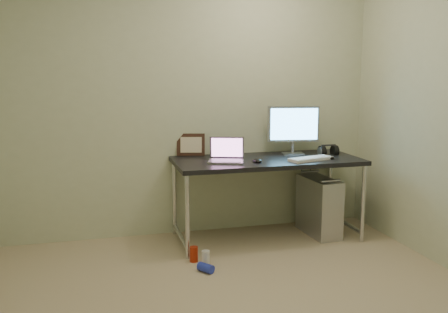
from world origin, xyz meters
TOP-DOWN VIEW (x-y plane):
  - wall_back at (0.00, 1.75)m, footprint 3.50×0.02m
  - desk at (0.62, 1.38)m, footprint 1.69×0.74m
  - tower_computer at (1.14, 1.36)m, footprint 0.26×0.53m
  - cable_a at (1.09, 1.70)m, footprint 0.01×0.16m
  - cable_b at (1.18, 1.68)m, footprint 0.02×0.11m
  - can_red at (-0.15, 0.97)m, footprint 0.09×0.09m
  - can_white at (-0.07, 0.87)m, footprint 0.07×0.07m
  - can_blue at (-0.10, 0.73)m, footprint 0.13×0.14m
  - laptop at (0.23, 1.34)m, footprint 0.37×0.34m
  - monitor at (0.94, 1.54)m, footprint 0.49×0.18m
  - keyboard at (0.97, 1.20)m, footprint 0.44×0.25m
  - mouse_right at (1.18, 1.23)m, footprint 0.08×0.12m
  - mouse_left at (0.48, 1.24)m, footprint 0.09×0.13m
  - headphones at (1.26, 1.44)m, footprint 0.18×0.11m
  - picture_frame at (-0.02, 1.72)m, footprint 0.27×0.14m
  - webcam at (0.18, 1.63)m, footprint 0.04×0.03m

SIDE VIEW (x-z plane):
  - can_blue at x=-0.10m, z-range 0.00..0.07m
  - can_white at x=-0.07m, z-range 0.00..0.12m
  - can_red at x=-0.15m, z-range 0.00..0.13m
  - tower_computer at x=1.14m, z-range -0.02..0.56m
  - cable_b at x=1.18m, z-range 0.02..0.74m
  - cable_a at x=1.09m, z-range 0.06..0.74m
  - desk at x=0.62m, z-range 0.30..1.05m
  - keyboard at x=0.97m, z-range 0.75..0.78m
  - mouse_right at x=1.18m, z-range 0.75..0.79m
  - mouse_left at x=0.48m, z-range 0.75..0.79m
  - headphones at x=1.26m, z-range 0.72..0.84m
  - laptop at x=0.23m, z-range 0.69..0.91m
  - webcam at x=0.18m, z-range 0.78..0.88m
  - picture_frame at x=-0.02m, z-range 0.75..0.96m
  - monitor at x=0.94m, z-range 0.79..1.25m
  - wall_back at x=0.00m, z-range 0.00..2.50m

